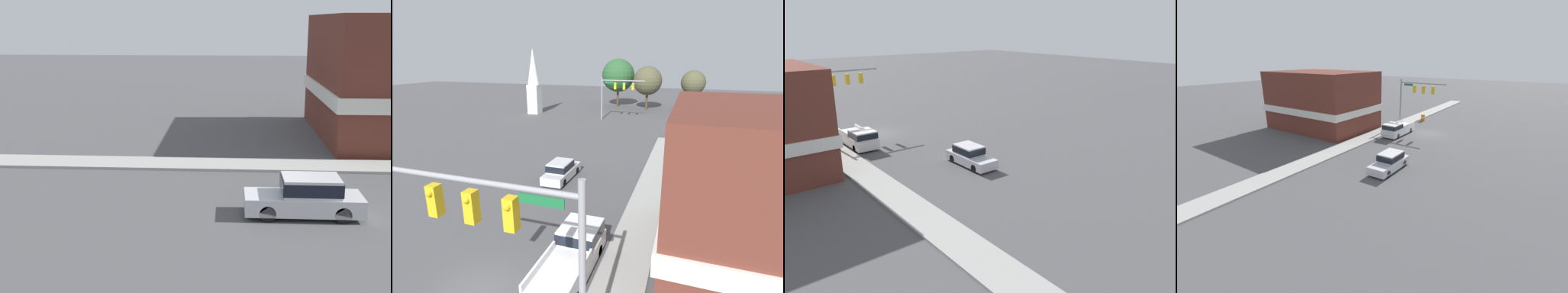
# 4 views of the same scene
# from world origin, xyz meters

# --- Properties ---
(ground_plane) EXTENTS (200.00, 200.00, 0.00)m
(ground_plane) POSITION_xyz_m (0.00, 0.00, 0.00)
(ground_plane) COLOR #4C4C4F
(sidewalk_curb) EXTENTS (2.40, 60.00, 0.14)m
(sidewalk_curb) POSITION_xyz_m (5.70, 0.00, 0.07)
(sidewalk_curb) COLOR #9E9E99
(sidewalk_curb) RESTS_ON ground
(near_signal_assembly) EXTENTS (6.89, 0.49, 7.00)m
(near_signal_assembly) POSITION_xyz_m (3.27, -2.04, 5.13)
(near_signal_assembly) COLOR gray
(near_signal_assembly) RESTS_ON ground
(car_lead) EXTENTS (1.77, 4.69, 1.64)m
(car_lead) POSITION_xyz_m (-1.85, 13.37, 0.84)
(car_lead) COLOR black
(car_lead) RESTS_ON ground
(pickup_truck_parked) EXTENTS (2.03, 5.67, 1.78)m
(pickup_truck_parked) POSITION_xyz_m (3.28, 3.06, 0.88)
(pickup_truck_parked) COLOR black
(pickup_truck_parked) RESTS_ON ground
(construction_barrel) EXTENTS (0.65, 0.65, 1.06)m
(construction_barrel) POSITION_xyz_m (3.90, -6.82, 0.54)
(construction_barrel) COLOR orange
(construction_barrel) RESTS_ON ground
(corner_brick_building) EXTENTS (14.13, 10.21, 8.09)m
(corner_brick_building) POSITION_xyz_m (14.32, 5.44, 3.94)
(corner_brick_building) COLOR brown
(corner_brick_building) RESTS_ON ground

